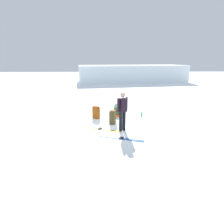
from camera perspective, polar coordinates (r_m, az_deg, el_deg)
ground_plane at (r=9.15m, az=-0.00°, el=-4.24°), size 80.00×80.00×0.00m
distant_snow_ridge at (r=27.57m, az=5.71°, el=11.01°), size 14.80×6.95×2.20m
skier_standing at (r=8.38m, az=3.06°, el=0.75°), size 0.46×0.39×1.70m
ski_pair_near at (r=8.84m, az=-3.43°, el=-4.88°), size 1.81×1.05×0.05m
ski_pair_far at (r=7.82m, az=2.69°, el=-7.61°), size 1.73×0.81×0.05m
backpack_large_dark at (r=10.34m, az=-4.61°, el=-0.14°), size 0.41×0.42×0.65m
backpack_bright at (r=9.46m, az=0.17°, el=-1.50°), size 0.34×0.42×0.67m
ski_poles_planted_near at (r=10.13m, az=1.17°, el=2.00°), size 0.17×0.10×1.33m
gear_sled at (r=11.19m, az=1.51°, el=0.58°), size 0.58×1.39×0.49m
thermos_bottle at (r=10.76m, az=8.60°, el=-0.71°), size 0.07×0.07×0.26m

